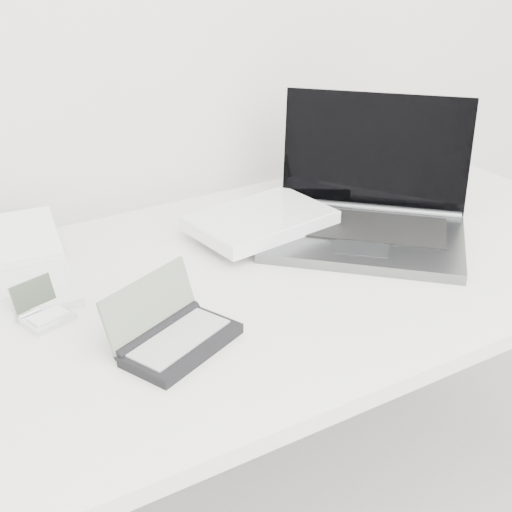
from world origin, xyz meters
TOP-DOWN VIEW (x-y plane):
  - desk at (0.00, 1.55)m, footprint 1.60×0.80m
  - laptop_large at (0.23, 1.61)m, footprint 0.59×0.51m
  - netbook_open_white at (-0.43, 1.74)m, footprint 0.28×0.35m
  - pda_silver at (-0.40, 1.59)m, footprint 0.10×0.10m
  - palmtop_charcoal at (-0.25, 1.41)m, footprint 0.23×0.20m

SIDE VIEW (x-z plane):
  - desk at x=0.00m, z-range 0.32..1.05m
  - pda_silver at x=-0.40m, z-range 0.71..0.78m
  - netbook_open_white at x=-0.43m, z-range 0.71..0.78m
  - palmtop_charcoal at x=-0.25m, z-range 0.70..0.80m
  - laptop_large at x=0.23m, z-range 0.64..0.91m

